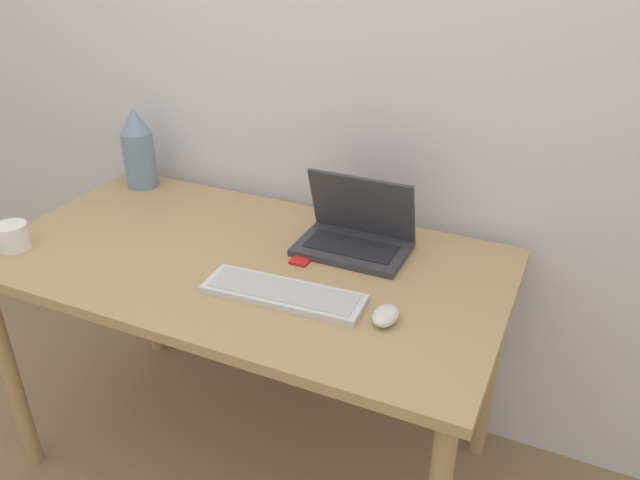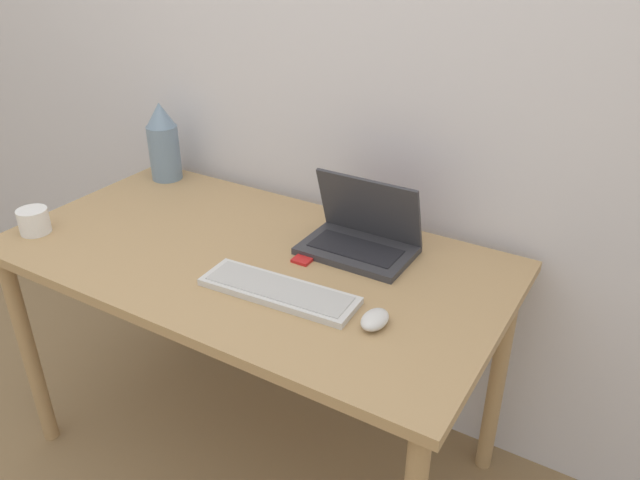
{
  "view_description": "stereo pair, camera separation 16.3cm",
  "coord_description": "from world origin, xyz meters",
  "px_view_note": "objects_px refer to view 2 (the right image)",
  "views": [
    {
      "loc": [
        0.82,
        -0.91,
        1.65
      ],
      "look_at": [
        0.22,
        0.4,
        0.87
      ],
      "focal_mm": 35.0,
      "sensor_mm": 36.0,
      "label": 1
    },
    {
      "loc": [
        0.97,
        -0.83,
        1.65
      ],
      "look_at": [
        0.22,
        0.4,
        0.87
      ],
      "focal_mm": 35.0,
      "sensor_mm": 36.0,
      "label": 2
    }
  ],
  "objects_px": {
    "keyboard": "(279,291)",
    "mug": "(34,221)",
    "mp3_player": "(303,259)",
    "laptop": "(361,235)",
    "mouse": "(375,319)",
    "vase": "(163,142)"
  },
  "relations": [
    {
      "from": "keyboard",
      "to": "mug",
      "type": "height_order",
      "value": "mug"
    },
    {
      "from": "laptop",
      "to": "vase",
      "type": "height_order",
      "value": "vase"
    },
    {
      "from": "mouse",
      "to": "vase",
      "type": "distance_m",
      "value": 1.14
    },
    {
      "from": "mp3_player",
      "to": "mug",
      "type": "xyz_separation_m",
      "value": [
        -0.79,
        -0.27,
        0.03
      ]
    },
    {
      "from": "laptop",
      "to": "keyboard",
      "type": "relative_size",
      "value": 0.74
    },
    {
      "from": "mug",
      "to": "mp3_player",
      "type": "bearing_deg",
      "value": 19.05
    },
    {
      "from": "mouse",
      "to": "vase",
      "type": "bearing_deg",
      "value": 158.2
    },
    {
      "from": "laptop",
      "to": "mug",
      "type": "xyz_separation_m",
      "value": [
        -0.9,
        -0.41,
        -0.01
      ]
    },
    {
      "from": "laptop",
      "to": "mouse",
      "type": "xyz_separation_m",
      "value": [
        0.2,
        -0.31,
        -0.03
      ]
    },
    {
      "from": "mouse",
      "to": "mp3_player",
      "type": "distance_m",
      "value": 0.35
    },
    {
      "from": "keyboard",
      "to": "mug",
      "type": "relative_size",
      "value": 4.7
    },
    {
      "from": "keyboard",
      "to": "mp3_player",
      "type": "xyz_separation_m",
      "value": [
        -0.04,
        0.17,
        -0.01
      ]
    },
    {
      "from": "mouse",
      "to": "vase",
      "type": "xyz_separation_m",
      "value": [
        -1.05,
        0.42,
        0.12
      ]
    },
    {
      "from": "laptop",
      "to": "mug",
      "type": "distance_m",
      "value": 0.99
    },
    {
      "from": "mouse",
      "to": "mug",
      "type": "distance_m",
      "value": 1.1
    },
    {
      "from": "keyboard",
      "to": "mug",
      "type": "xyz_separation_m",
      "value": [
        -0.82,
        -0.1,
        0.03
      ]
    },
    {
      "from": "keyboard",
      "to": "mouse",
      "type": "relative_size",
      "value": 4.69
    },
    {
      "from": "vase",
      "to": "mp3_player",
      "type": "distance_m",
      "value": 0.8
    },
    {
      "from": "keyboard",
      "to": "vase",
      "type": "xyz_separation_m",
      "value": [
        -0.78,
        0.43,
        0.13
      ]
    },
    {
      "from": "laptop",
      "to": "keyboard",
      "type": "bearing_deg",
      "value": -102.63
    },
    {
      "from": "laptop",
      "to": "mp3_player",
      "type": "distance_m",
      "value": 0.18
    },
    {
      "from": "keyboard",
      "to": "mouse",
      "type": "height_order",
      "value": "mouse"
    }
  ]
}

